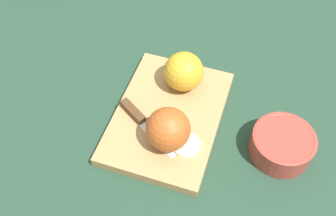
% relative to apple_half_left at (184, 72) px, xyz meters
% --- Properties ---
extents(ground_plane, '(4.00, 4.00, 0.00)m').
position_rel_apple_half_left_xyz_m(ground_plane, '(0.09, -0.01, -0.07)').
color(ground_plane, '#1E3828').
extents(cutting_board, '(0.32, 0.23, 0.02)m').
position_rel_apple_half_left_xyz_m(cutting_board, '(0.09, -0.01, -0.06)').
color(cutting_board, '#A37A4C').
rests_on(cutting_board, ground_plane).
extents(apple_half_left, '(0.09, 0.09, 0.09)m').
position_rel_apple_half_left_xyz_m(apple_half_left, '(0.00, 0.00, 0.00)').
color(apple_half_left, gold).
rests_on(apple_half_left, cutting_board).
extents(apple_half_right, '(0.09, 0.09, 0.09)m').
position_rel_apple_half_left_xyz_m(apple_half_right, '(0.16, 0.02, 0.00)').
color(apple_half_right, '#AD4C1E').
rests_on(apple_half_right, cutting_board).
extents(knife, '(0.10, 0.16, 0.02)m').
position_rel_apple_half_left_xyz_m(knife, '(0.12, -0.06, -0.04)').
color(knife, silver).
rests_on(knife, cutting_board).
extents(apple_slice, '(0.06, 0.06, 0.01)m').
position_rel_apple_half_left_xyz_m(apple_slice, '(0.15, 0.06, -0.04)').
color(apple_slice, beige).
rests_on(apple_slice, cutting_board).
extents(bowl, '(0.13, 0.13, 0.06)m').
position_rel_apple_half_left_xyz_m(bowl, '(0.09, 0.24, -0.04)').
color(bowl, '#99382D').
rests_on(bowl, ground_plane).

